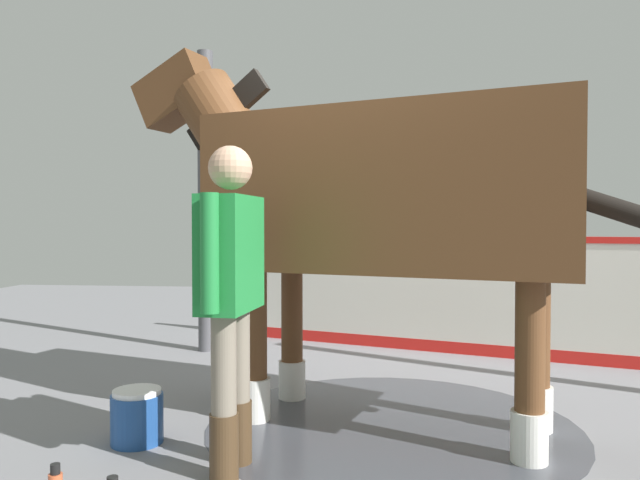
% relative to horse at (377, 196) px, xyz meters
% --- Properties ---
extents(ground_plane, '(16.00, 16.00, 0.02)m').
position_rel_horse_xyz_m(ground_plane, '(-0.26, -0.23, -1.50)').
color(ground_plane, gray).
extents(wet_patch, '(2.40, 2.40, 0.00)m').
position_rel_horse_xyz_m(wet_patch, '(-0.10, 0.03, -1.49)').
color(wet_patch, '#42444C').
rests_on(wet_patch, ground).
extents(barrier_wall, '(4.55, 1.55, 1.19)m').
position_rel_horse_xyz_m(barrier_wall, '(-0.83, -2.19, -0.94)').
color(barrier_wall, silver).
rests_on(barrier_wall, ground).
extents(roof_post_near, '(0.16, 0.16, 3.07)m').
position_rel_horse_xyz_m(roof_post_near, '(1.77, -2.08, 0.05)').
color(roof_post_near, '#4C4C51').
rests_on(roof_post_near, ground).
extents(horse, '(3.49, 1.65, 2.58)m').
position_rel_horse_xyz_m(horse, '(0.00, 0.00, 0.00)').
color(horse, brown).
rests_on(horse, ground).
extents(handler, '(0.26, 0.68, 1.71)m').
position_rel_horse_xyz_m(handler, '(0.75, 0.84, -0.50)').
color(handler, '#47331E').
rests_on(handler, ground).
extents(wash_bucket, '(0.31, 0.31, 0.32)m').
position_rel_horse_xyz_m(wash_bucket, '(1.42, 0.50, -1.33)').
color(wash_bucket, '#1E478C').
rests_on(wash_bucket, ground).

